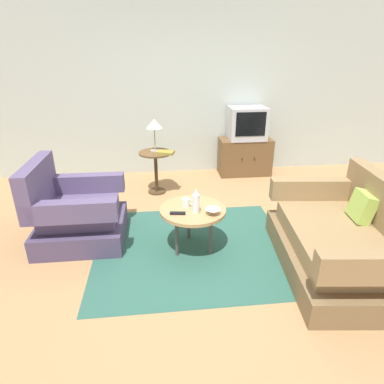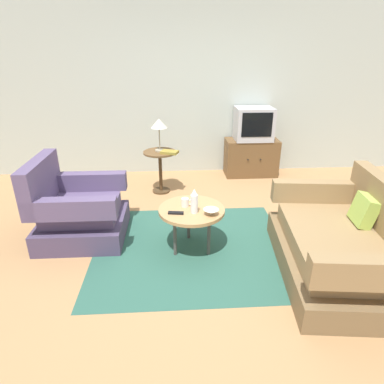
{
  "view_description": "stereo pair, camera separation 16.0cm",
  "coord_description": "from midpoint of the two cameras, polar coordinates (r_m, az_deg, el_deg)",
  "views": [
    {
      "loc": [
        -0.45,
        -3.05,
        1.98
      ],
      "look_at": [
        -0.09,
        0.19,
        0.55
      ],
      "focal_mm": 30.7,
      "sensor_mm": 36.0,
      "label": 1
    },
    {
      "loc": [
        -0.29,
        -3.07,
        1.98
      ],
      "look_at": [
        -0.09,
        0.19,
        0.55
      ],
      "focal_mm": 30.7,
      "sensor_mm": 36.0,
      "label": 2
    }
  ],
  "objects": [
    {
      "name": "tv_stand",
      "position": [
        5.63,
        11.01,
        5.94
      ],
      "size": [
        0.86,
        0.45,
        0.61
      ],
      "color": "brown",
      "rests_on": "ground"
    },
    {
      "name": "area_rug",
      "position": [
        3.6,
        1.23,
        -9.66
      ],
      "size": [
        2.08,
        1.84,
        0.0
      ],
      "primitive_type": "cube",
      "color": "#2D5B4C",
      "rests_on": "ground"
    },
    {
      "name": "mug",
      "position": [
        3.39,
        0.21,
        -1.83
      ],
      "size": [
        0.12,
        0.07,
        0.09
      ],
      "color": "white",
      "rests_on": "coffee_table"
    },
    {
      "name": "book",
      "position": [
        4.65,
        -2.94,
        6.93
      ],
      "size": [
        0.27,
        0.22,
        0.04
      ],
      "rotation": [
        0.0,
        0.0,
        -0.34
      ],
      "color": "olive",
      "rests_on": "side_table"
    },
    {
      "name": "vase",
      "position": [
        3.23,
        1.81,
        -1.63
      ],
      "size": [
        0.07,
        0.07,
        0.26
      ],
      "color": "white",
      "rests_on": "coffee_table"
    },
    {
      "name": "table_lamp",
      "position": [
        4.68,
        -4.78,
        11.51
      ],
      "size": [
        0.23,
        0.23,
        0.46
      ],
      "color": "#9E937A",
      "rests_on": "side_table"
    },
    {
      "name": "armchair",
      "position": [
        3.86,
        -18.3,
        -3.33
      ],
      "size": [
        0.92,
        0.88,
        0.92
      ],
      "rotation": [
        0.0,
        0.0,
        -1.57
      ],
      "color": "#4B3E5C",
      "rests_on": "ground"
    },
    {
      "name": "side_table",
      "position": [
        4.81,
        -4.6,
        4.99
      ],
      "size": [
        0.47,
        0.47,
        0.62
      ],
      "color": "brown",
      "rests_on": "ground"
    },
    {
      "name": "television",
      "position": [
        5.49,
        11.48,
        11.53
      ],
      "size": [
        0.59,
        0.46,
        0.52
      ],
      "color": "#B7B7BC",
      "rests_on": "tv_stand"
    },
    {
      "name": "couch",
      "position": [
        3.43,
        26.05,
        -8.52
      ],
      "size": [
        1.16,
        1.67,
        0.88
      ],
      "rotation": [
        0.0,
        0.0,
        1.46
      ],
      "color": "brown",
      "rests_on": "ground"
    },
    {
      "name": "tv_remote_dark",
      "position": [
        3.26,
        -1.42,
        -3.66
      ],
      "size": [
        0.16,
        0.06,
        0.02
      ],
      "rotation": [
        0.0,
        0.0,
        3.0
      ],
      "color": "black",
      "rests_on": "coffee_table"
    },
    {
      "name": "bowl",
      "position": [
        3.24,
        4.74,
        -3.49
      ],
      "size": [
        0.15,
        0.15,
        0.06
      ],
      "color": "silver",
      "rests_on": "coffee_table"
    },
    {
      "name": "ground_plane",
      "position": [
        3.66,
        2.87,
        -9.07
      ],
      "size": [
        16.0,
        16.0,
        0.0
      ],
      "primitive_type": "plane",
      "color": "#AD7F51"
    },
    {
      "name": "coffee_table",
      "position": [
        3.38,
        1.28,
        -3.52
      ],
      "size": [
        0.68,
        0.68,
        0.47
      ],
      "color": "tan",
      "rests_on": "ground"
    },
    {
      "name": "back_wall",
      "position": [
        5.55,
        0.3,
        17.18
      ],
      "size": [
        9.0,
        0.12,
        2.7
      ],
      "primitive_type": "cube",
      "color": "#B2BCB2",
      "rests_on": "ground"
    }
  ]
}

